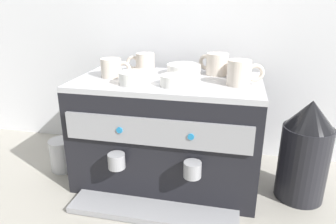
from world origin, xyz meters
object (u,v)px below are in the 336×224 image
ceramic_cup_3 (240,73)px  coffee_grinder (305,152)px  ceramic_cup_0 (112,68)px  ceramic_cup_1 (239,70)px  ceramic_cup_2 (216,64)px  ceramic_bowl_1 (134,78)px  ceramic_bowl_0 (174,81)px  milk_pitcher (63,155)px  ceramic_bowl_2 (184,70)px  ceramic_cup_4 (144,63)px  espresso_machine (168,132)px

ceramic_cup_3 → coffee_grinder: size_ratio=0.34×
ceramic_cup_0 → ceramic_cup_1: (0.45, 0.08, -0.00)m
ceramic_cup_3 → ceramic_cup_2: bearing=122.6°
ceramic_cup_0 → ceramic_bowl_1: ceramic_cup_0 is taller
ceramic_bowl_1 → ceramic_bowl_0: bearing=0.9°
ceramic_cup_2 → milk_pitcher: 0.72m
ceramic_cup_1 → ceramic_bowl_2: ceramic_cup_1 is taller
ceramic_cup_0 → ceramic_cup_4: bearing=42.1°
ceramic_cup_0 → ceramic_cup_1: ceramic_cup_0 is taller
ceramic_cup_3 → ceramic_bowl_2: 0.23m
espresso_machine → ceramic_bowl_1: (-0.10, -0.08, 0.22)m
ceramic_cup_4 → ceramic_bowl_2: (0.15, 0.01, -0.02)m
milk_pitcher → ceramic_cup_0: bearing=5.8°
ceramic_cup_0 → ceramic_bowl_2: (0.25, 0.09, -0.01)m
ceramic_cup_2 → coffee_grinder: bearing=-22.7°
ceramic_bowl_2 → ceramic_bowl_0: bearing=-91.2°
ceramic_cup_2 → ceramic_bowl_2: 0.12m
ceramic_cup_2 → milk_pitcher: bearing=-166.3°
ceramic_cup_0 → ceramic_cup_2: (0.36, 0.12, 0.01)m
ceramic_cup_2 → ceramic_cup_0: bearing=-161.6°
espresso_machine → ceramic_cup_4: size_ratio=5.95×
ceramic_cup_0 → ceramic_cup_3: (0.45, -0.02, 0.01)m
ceramic_cup_0 → ceramic_cup_3: 0.45m
ceramic_cup_3 → coffee_grinder: bearing=0.7°
ceramic_cup_4 → ceramic_bowl_0: size_ratio=1.19×
ceramic_bowl_2 → ceramic_bowl_1: bearing=-129.7°
ceramic_bowl_1 → espresso_machine: bearing=39.3°
ceramic_bowl_0 → milk_pitcher: bearing=174.0°
ceramic_cup_4 → coffee_grinder: size_ratio=0.31×
espresso_machine → ceramic_cup_4: ceramic_cup_4 is taller
ceramic_cup_4 → ceramic_bowl_1: ceramic_cup_4 is taller
ceramic_bowl_1 → coffee_grinder: bearing=6.1°
ceramic_cup_2 → ceramic_bowl_0: (-0.12, -0.19, -0.02)m
ceramic_cup_1 → milk_pitcher: size_ratio=0.77×
coffee_grinder → milk_pitcher: coffee_grinder is taller
ceramic_cup_0 → ceramic_cup_2: size_ratio=0.95×
ceramic_bowl_1 → ceramic_cup_0: bearing=145.0°
ceramic_cup_4 → ceramic_bowl_2: size_ratio=0.87×
ceramic_cup_0 → ceramic_bowl_2: bearing=20.6°
coffee_grinder → ceramic_cup_3: bearing=-179.3°
ceramic_bowl_2 → milk_pitcher: ceramic_bowl_2 is taller
ceramic_cup_2 → ceramic_bowl_1: ceramic_cup_2 is taller
ceramic_cup_3 → milk_pitcher: 0.78m
ceramic_bowl_1 → milk_pitcher: bearing=171.3°
ceramic_cup_4 → coffee_grinder: bearing=-9.5°
espresso_machine → ceramic_bowl_0: ceramic_bowl_0 is taller
ceramic_cup_4 → ceramic_cup_0: bearing=-137.9°
ceramic_bowl_0 → ceramic_cup_3: bearing=15.1°
ceramic_cup_2 → ceramic_cup_1: bearing=-27.9°
ceramic_bowl_0 → milk_pitcher: 0.59m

